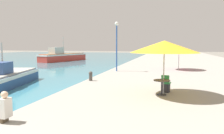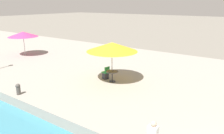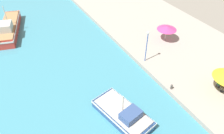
{
  "view_description": "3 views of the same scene",
  "coord_description": "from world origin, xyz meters",
  "px_view_note": "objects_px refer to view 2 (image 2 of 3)",
  "views": [
    {
      "loc": [
        5.46,
        -2.15,
        3.04
      ],
      "look_at": [
        1.5,
        13.5,
        1.41
      ],
      "focal_mm": 35.0,
      "sensor_mm": 36.0,
      "label": 1
    },
    {
      "loc": [
        -6.0,
        0.72,
        5.66
      ],
      "look_at": [
        5.32,
        8.66,
        1.61
      ],
      "focal_mm": 35.0,
      "sensor_mm": 36.0,
      "label": 2
    },
    {
      "loc": [
        -14.39,
        -0.4,
        18.92
      ],
      "look_at": [
        -4.0,
        18.0,
        1.21
      ],
      "focal_mm": 35.0,
      "sensor_mm": 36.0,
      "label": 3
    }
  ],
  "objects_px": {
    "cafe_umbrella_pink": "(112,47)",
    "cafe_chair_left": "(106,74)",
    "mooring_bollard": "(18,89)",
    "cafe_umbrella_white": "(23,34)",
    "cafe_table": "(112,74)"
  },
  "relations": [
    {
      "from": "cafe_chair_left",
      "to": "mooring_bollard",
      "type": "distance_m",
      "value": 5.61
    },
    {
      "from": "cafe_umbrella_white",
      "to": "cafe_table",
      "type": "relative_size",
      "value": 3.6
    },
    {
      "from": "mooring_bollard",
      "to": "cafe_umbrella_white",
      "type": "bearing_deg",
      "value": 54.02
    },
    {
      "from": "cafe_table",
      "to": "cafe_chair_left",
      "type": "xyz_separation_m",
      "value": [
        0.2,
        0.69,
        -0.21
      ]
    },
    {
      "from": "cafe_umbrella_pink",
      "to": "cafe_table",
      "type": "xyz_separation_m",
      "value": [
        -0.07,
        -0.07,
        -1.82
      ]
    },
    {
      "from": "cafe_umbrella_pink",
      "to": "cafe_table",
      "type": "height_order",
      "value": "cafe_umbrella_pink"
    },
    {
      "from": "cafe_umbrella_pink",
      "to": "cafe_chair_left",
      "type": "distance_m",
      "value": 2.13
    },
    {
      "from": "cafe_umbrella_pink",
      "to": "mooring_bollard",
      "type": "bearing_deg",
      "value": 147.41
    },
    {
      "from": "cafe_umbrella_white",
      "to": "cafe_table",
      "type": "xyz_separation_m",
      "value": [
        -1.34,
        -11.68,
        -1.58
      ]
    },
    {
      "from": "cafe_umbrella_pink",
      "to": "cafe_umbrella_white",
      "type": "relative_size",
      "value": 1.15
    },
    {
      "from": "cafe_chair_left",
      "to": "cafe_umbrella_white",
      "type": "bearing_deg",
      "value": 100.25
    },
    {
      "from": "cafe_umbrella_white",
      "to": "mooring_bollard",
      "type": "xyz_separation_m",
      "value": [
        -6.16,
        -8.49,
        -1.76
      ]
    },
    {
      "from": "cafe_umbrella_pink",
      "to": "cafe_chair_left",
      "type": "relative_size",
      "value": 3.64
    },
    {
      "from": "cafe_umbrella_pink",
      "to": "cafe_umbrella_white",
      "type": "distance_m",
      "value": 11.69
    },
    {
      "from": "cafe_umbrella_white",
      "to": "cafe_chair_left",
      "type": "height_order",
      "value": "cafe_umbrella_white"
    }
  ]
}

